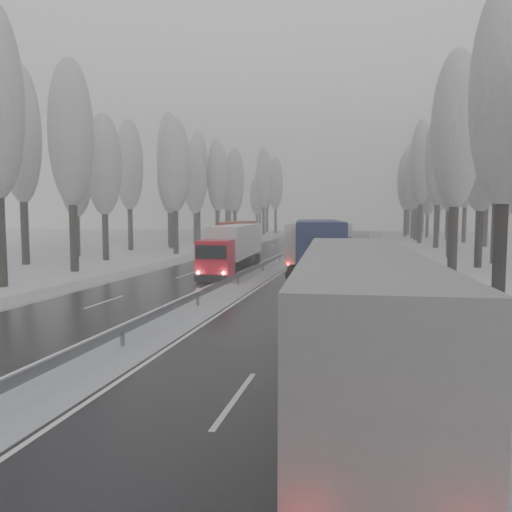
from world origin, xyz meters
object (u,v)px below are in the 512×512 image
at_px(truck_grey_tarp, 356,313).
at_px(box_truck_distant, 347,230).
at_px(truck_red_red, 236,235).
at_px(truck_blue_box, 317,247).
at_px(truck_cream_box, 318,243).
at_px(truck_red_white, 235,244).

relative_size(truck_grey_tarp, box_truck_distant, 2.03).
bearing_deg(truck_red_red, truck_blue_box, -66.93).
relative_size(truck_blue_box, truck_cream_box, 1.07).
distance_m(truck_grey_tarp, truck_red_white, 29.13).
relative_size(box_truck_distant, truck_red_white, 0.51).
bearing_deg(box_truck_distant, truck_red_white, -96.87).
bearing_deg(truck_grey_tarp, truck_blue_box, 94.05).
xyz_separation_m(truck_blue_box, box_truck_distant, (-1.14, 69.67, -1.08)).
bearing_deg(truck_blue_box, truck_red_white, 133.00).
xyz_separation_m(truck_blue_box, truck_red_white, (-7.45, 6.16, -0.30)).
xyz_separation_m(truck_blue_box, truck_cream_box, (-0.69, 7.48, -0.15)).
bearing_deg(truck_grey_tarp, truck_cream_box, 93.22).
xyz_separation_m(truck_grey_tarp, truck_cream_box, (-3.79, 28.47, 0.09)).
height_order(truck_cream_box, box_truck_distant, truck_cream_box).
height_order(truck_cream_box, truck_red_white, truck_cream_box).
height_order(truck_grey_tarp, truck_cream_box, truck_cream_box).
bearing_deg(truck_grey_tarp, truck_red_white, 106.87).
relative_size(truck_grey_tarp, truck_red_white, 1.03).
height_order(box_truck_distant, truck_red_red, truck_red_red).
bearing_deg(truck_blue_box, truck_red_red, 109.72).
relative_size(truck_cream_box, truck_red_red, 1.06).
distance_m(truck_grey_tarp, truck_red_red, 46.73).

